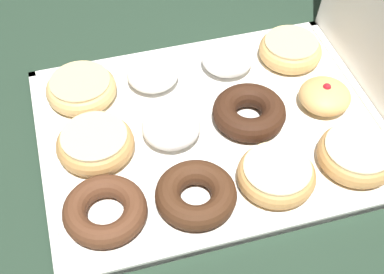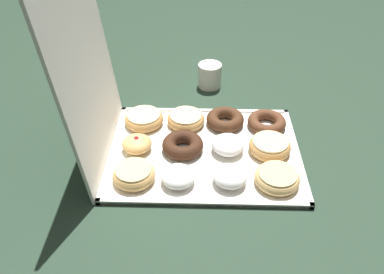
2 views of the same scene
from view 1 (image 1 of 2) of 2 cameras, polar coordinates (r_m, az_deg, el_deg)
ground_plane at (r=0.90m, az=1.97°, el=0.47°), size 3.00×3.00×0.00m
donut_box at (r=0.89m, az=1.98°, el=0.70°), size 0.41×0.54×0.01m
glazed_ring_donut_0 at (r=0.94m, az=-11.24°, el=4.90°), size 0.12×0.12×0.04m
glazed_ring_donut_1 at (r=0.85m, az=-9.86°, el=-0.54°), size 0.12×0.12×0.04m
chocolate_cake_ring_donut_2 at (r=0.78m, az=-8.87°, el=-7.43°), size 0.12×0.12×0.03m
powdered_filled_donut_3 at (r=0.95m, az=-4.04°, el=6.51°), size 0.09×0.09×0.05m
powdered_filled_donut_4 at (r=0.86m, az=-2.17°, el=1.13°), size 0.09×0.09×0.05m
chocolate_cake_ring_donut_5 at (r=0.79m, az=0.40°, el=-5.89°), size 0.12×0.12×0.04m
powdered_filled_donut_6 at (r=0.98m, az=3.61°, el=8.00°), size 0.09×0.09×0.04m
chocolate_cake_ring_donut_7 at (r=0.89m, az=5.76°, el=2.72°), size 0.12×0.12×0.04m
glazed_ring_donut_8 at (r=0.81m, az=8.59°, el=-3.79°), size 0.12×0.12×0.04m
glazed_ring_donut_9 at (r=1.01m, az=9.99°, el=8.77°), size 0.11×0.11×0.04m
jelly_filled_donut_10 at (r=0.94m, az=13.41°, el=4.07°), size 0.08×0.08×0.05m
glazed_ring_donut_11 at (r=0.86m, az=16.51°, el=-1.67°), size 0.12×0.12×0.04m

